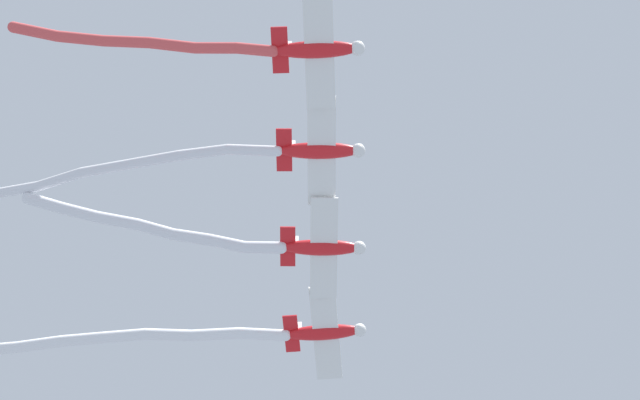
{
  "coord_description": "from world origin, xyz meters",
  "views": [
    {
      "loc": [
        5.26,
        35.87,
        7.65
      ],
      "look_at": [
        -0.85,
        -0.65,
        76.31
      ],
      "focal_mm": 69.24,
      "sensor_mm": 36.0,
      "label": 1
    }
  ],
  "objects_px": {
    "airplane_lead": "(318,49)",
    "airplane_right_wing": "(323,247)",
    "airplane_left_wing": "(321,151)",
    "airplane_slot": "(325,332)"
  },
  "relations": [
    {
      "from": "airplane_right_wing",
      "to": "airplane_lead",
      "type": "bearing_deg",
      "value": -91.8
    },
    {
      "from": "airplane_lead",
      "to": "airplane_left_wing",
      "type": "xyz_separation_m",
      "value": [
        -1.27,
        -6.7,
        0.3
      ]
    },
    {
      "from": "airplane_left_wing",
      "to": "airplane_right_wing",
      "type": "height_order",
      "value": "airplane_left_wing"
    },
    {
      "from": "airplane_lead",
      "to": "airplane_right_wing",
      "type": "relative_size",
      "value": 1.0
    },
    {
      "from": "airplane_slot",
      "to": "airplane_right_wing",
      "type": "bearing_deg",
      "value": -86.75
    },
    {
      "from": "airplane_lead",
      "to": "airplane_slot",
      "type": "xyz_separation_m",
      "value": [
        -3.81,
        -20.09,
        0.3
      ]
    },
    {
      "from": "airplane_right_wing",
      "to": "airplane_slot",
      "type": "xyz_separation_m",
      "value": [
        -1.27,
        -6.69,
        0.3
      ]
    },
    {
      "from": "airplane_left_wing",
      "to": "airplane_slot",
      "type": "relative_size",
      "value": 1.0
    },
    {
      "from": "airplane_lead",
      "to": "airplane_slot",
      "type": "relative_size",
      "value": 1.0
    },
    {
      "from": "airplane_left_wing",
      "to": "airplane_right_wing",
      "type": "distance_m",
      "value": 6.82
    }
  ]
}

